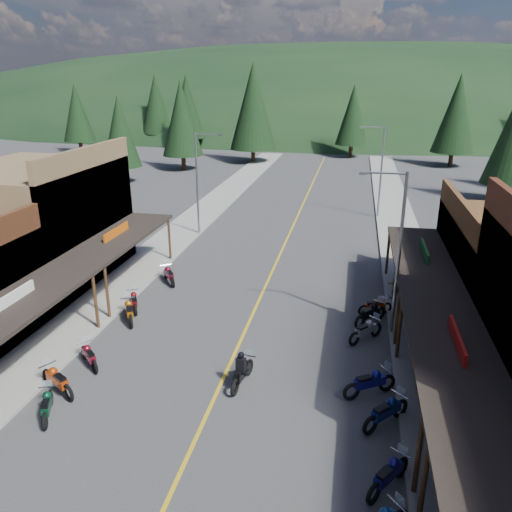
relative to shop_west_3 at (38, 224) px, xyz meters
The scene contains 31 objects.
ground 18.17m from the shop_west_3, 39.34° to the right, with size 220.00×220.00×0.00m, color #38383A.
centerline 16.67m from the shop_west_3, 32.26° to the left, with size 0.15×90.00×0.01m, color gold.
sidewalk_west 10.65m from the shop_west_3, 59.70° to the left, with size 3.40×94.00×0.15m, color gray.
sidewalk_east 24.35m from the shop_west_3, 21.15° to the left, with size 3.40×94.00×0.15m, color gray.
shop_west_3 is the anchor object (origin of this frame).
streetlight_1 12.73m from the shop_west_3, 57.44° to the left, with size 2.16×0.18×8.00m.
streetlight_2 21.02m from the shop_west_3, ahead, with size 2.16×0.18×8.00m.
streetlight_3 27.94m from the shop_west_3, 42.04° to the left, with size 2.16×0.18×8.00m.
ridge_hill 124.52m from the shop_west_3, 83.64° to the left, with size 310.00×140.00×60.00m, color black.
pine_0 57.15m from the shop_west_3, 117.34° to the left, with size 5.04×5.04×11.00m.
pine_1 59.70m from the shop_west_3, 99.87° to the left, with size 5.88×5.88×12.50m.
pine_2 47.07m from the shop_west_3, 85.37° to the left, with size 6.72×6.72×14.00m.
pine_3 57.59m from the shop_west_3, 71.99° to the left, with size 5.04×5.04×11.00m.
pine_4 58.27m from the shop_west_3, 56.87° to the left, with size 5.88×5.88×12.50m.
pine_7 67.32m from the shop_west_3, 105.72° to the left, with size 5.88×5.88×12.50m.
pine_8 29.95m from the shop_west_3, 105.97° to the left, with size 4.48×4.48×10.00m.
pine_10 39.07m from the shop_west_3, 96.22° to the left, with size 5.38×5.38×11.60m.
bike_west_7 15.02m from the shop_west_3, 56.81° to the right, with size 0.66×1.97×1.13m, color #0B3922, non-canonical shape.
bike_west_8 13.61m from the shop_west_3, 55.13° to the right, with size 0.75×2.24×1.28m, color #C03E0D, non-canonical shape.
bike_west_9 12.19m from the shop_west_3, 48.46° to the right, with size 0.65×1.96×1.12m, color maroon, non-canonical shape.
bike_west_10 9.42m from the shop_west_3, 30.41° to the right, with size 0.74×2.23×1.27m, color #A7590B, non-canonical shape.
bike_west_11 8.60m from the shop_west_3, 23.58° to the right, with size 0.67×2.01×1.15m, color maroon, non-canonical shape.
bike_west_12 8.48m from the shop_west_3, ahead, with size 0.71×2.12×1.21m, color maroon, non-canonical shape.
bike_east_7 24.45m from the shop_west_3, 33.63° to the right, with size 0.71×2.13×1.22m, color navy, non-canonical shape.
bike_east_8 22.97m from the shop_west_3, 27.15° to the right, with size 0.76×2.27×1.30m, color navy, non-canonical shape.
bike_east_9 21.75m from the shop_west_3, 23.72° to the right, with size 0.76×2.29×1.31m, color navy, non-canonical shape.
bike_east_10 20.28m from the shop_west_3, 12.21° to the right, with size 0.72×2.15×1.23m, color #95969A, non-canonical shape.
bike_east_11 20.22m from the shop_west_3, ahead, with size 0.75×2.26×1.29m, color black, non-canonical shape.
bike_east_12 20.41m from the shop_west_3, ahead, with size 0.62×1.87×1.07m, color #BA3D0D, non-canonical shape.
rider_on_bike 17.41m from the shop_west_3, 31.37° to the right, with size 1.07×2.25×1.65m.
pedestrian_east_b 21.39m from the shop_west_3, ahead, with size 0.83×0.48×1.71m, color brown.
Camera 1 is at (4.82, -14.64, 11.87)m, focal length 35.00 mm.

